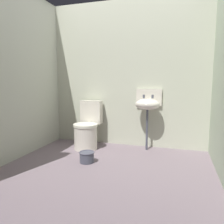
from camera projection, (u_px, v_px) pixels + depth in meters
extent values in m
cube|color=slate|center=(105.00, 172.00, 2.77)|extent=(3.08, 2.73, 0.08)
cube|color=beige|center=(128.00, 75.00, 3.74)|extent=(3.08, 0.10, 2.45)
cube|color=#B9BDAB|center=(15.00, 73.00, 3.09)|extent=(0.10, 2.53, 2.45)
cylinder|color=silver|center=(86.00, 138.00, 3.59)|extent=(0.40, 0.40, 0.38)
cylinder|color=silver|center=(85.00, 125.00, 3.56)|extent=(0.42, 0.42, 0.04)
cube|color=silver|center=(91.00, 112.00, 3.83)|extent=(0.37, 0.20, 0.40)
cylinder|color=#494B59|center=(147.00, 130.00, 3.53)|extent=(0.04, 0.04, 0.66)
ellipsoid|color=silver|center=(147.00, 104.00, 3.47)|extent=(0.40, 0.32, 0.18)
cube|color=silver|center=(149.00, 97.00, 3.61)|extent=(0.42, 0.04, 0.28)
cylinder|color=#494B59|center=(144.00, 96.00, 3.53)|extent=(0.04, 0.04, 0.06)
cylinder|color=#494B59|center=(153.00, 97.00, 3.49)|extent=(0.04, 0.04, 0.06)
cylinder|color=#494B59|center=(87.00, 157.00, 3.00)|extent=(0.20, 0.20, 0.14)
torus|color=#4B4B5C|center=(87.00, 152.00, 2.99)|extent=(0.21, 0.21, 0.02)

